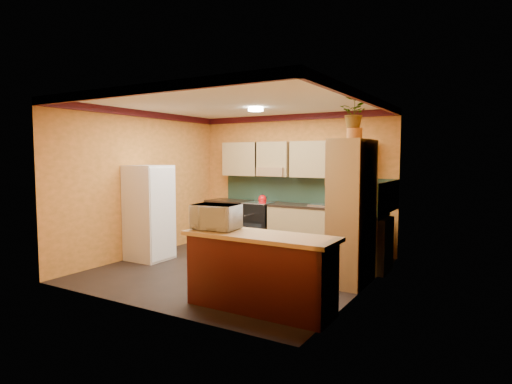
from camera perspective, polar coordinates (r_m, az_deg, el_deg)
room_shell at (r=7.13m, az=-1.22°, el=6.64°), size 4.24×4.24×2.72m
base_cabinets_back at (r=8.58m, az=4.08°, el=-4.75°), size 3.65×0.60×0.88m
countertop_back at (r=8.52m, az=4.10°, el=-1.69°), size 3.65×0.62×0.04m
stove at (r=8.87m, az=0.46°, el=-4.32°), size 0.58×0.58×0.91m
kettle at (r=8.71m, az=0.87°, el=-0.88°), size 0.18×0.18×0.18m
sink at (r=8.20m, az=8.95°, el=-1.74°), size 0.48×0.40×0.03m
base_cabinets_right at (r=7.24m, az=14.24°, el=-6.66°), size 0.60×0.80×0.88m
countertop_right at (r=7.16m, az=14.32°, el=-3.05°), size 0.62×0.80×0.04m
fridge at (r=7.92m, az=-14.07°, el=-2.68°), size 0.68×0.66×1.70m
pantry at (r=6.35m, az=12.67°, el=-2.63°), size 0.48×0.90×2.10m
fern_pot at (r=6.35m, az=13.00°, el=7.58°), size 0.22×0.22×0.16m
fern at (r=6.38m, az=13.05°, el=10.23°), size 0.48×0.45×0.43m
breakfast_bar at (r=5.24m, az=0.52°, el=-10.89°), size 1.80×0.55×0.88m
bar_top at (r=5.13m, az=0.52°, el=-5.88°), size 1.90×0.65×0.05m
microwave at (r=5.46m, az=-5.38°, el=-3.32°), size 0.61×0.45×0.32m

